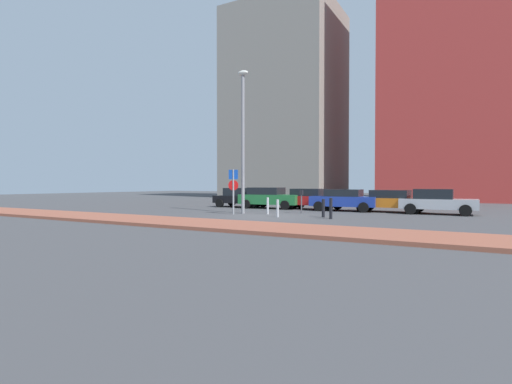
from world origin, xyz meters
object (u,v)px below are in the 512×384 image
object	(u,v)px
parking_meter	(301,198)
traffic_bollard_mid	(323,208)
parked_car_silver	(437,201)
street_lamp	(243,131)
parked_car_red	(312,199)
parked_car_black	(241,197)
parked_car_green	(269,197)
parking_sign_post	(233,186)
traffic_bollard_edge	(278,208)
parked_car_blue	(344,199)
traffic_bollard_near	(268,206)
parked_car_orange	(390,200)
traffic_bollard_far	(331,208)

from	to	relation	value
parking_meter	traffic_bollard_mid	distance (m)	2.92
parked_car_silver	parking_meter	distance (m)	7.86
street_lamp	parked_car_red	bearing A→B (deg)	68.09
parked_car_black	parked_car_green	bearing A→B (deg)	-6.05
parking_sign_post	traffic_bollard_edge	distance (m)	3.33
parking_sign_post	street_lamp	size ratio (longest dim) A/B	0.31
parked_car_green	street_lamp	world-z (taller)	street_lamp
parked_car_red	parked_car_silver	xyz separation A→B (m)	(7.94, -0.55, 0.01)
parking_meter	traffic_bollard_mid	size ratio (longest dim) A/B	1.44
parking_meter	traffic_bollard_mid	xyz separation A→B (m)	(2.09, -2.00, -0.42)
parked_car_blue	parked_car_red	bearing A→B (deg)	168.28
traffic_bollard_near	parked_car_blue	bearing A→B (deg)	57.90
parked_car_red	parking_meter	bearing A→B (deg)	-78.36
parked_car_green	parking_sign_post	size ratio (longest dim) A/B	1.72
parked_car_blue	street_lamp	xyz separation A→B (m)	(-4.66, -5.09, 4.16)
parked_car_orange	traffic_bollard_mid	distance (m)	6.20
parked_car_blue	parked_car_silver	bearing A→B (deg)	-0.57
parked_car_silver	traffic_bollard_mid	distance (m)	7.31
parked_car_blue	traffic_bollard_near	size ratio (longest dim) A/B	4.37
parked_car_green	traffic_bollard_mid	world-z (taller)	parked_car_green
parked_car_orange	traffic_bollard_near	distance (m)	7.97
parked_car_black	parked_car_red	size ratio (longest dim) A/B	0.97
street_lamp	traffic_bollard_edge	size ratio (longest dim) A/B	9.09
parked_car_silver	parking_meter	world-z (taller)	parked_car_silver
traffic_bollard_edge	parking_sign_post	bearing A→B (deg)	172.11
parked_car_red	traffic_bollard_mid	xyz separation A→B (m)	(2.87, -5.81, -0.27)
parked_car_orange	parking_sign_post	bearing A→B (deg)	-140.49
street_lamp	parking_meter	bearing A→B (deg)	30.48
parked_car_black	street_lamp	world-z (taller)	street_lamp
parked_car_silver	traffic_bollard_mid	xyz separation A→B (m)	(-5.07, -5.26, -0.28)
parked_car_silver	street_lamp	world-z (taller)	street_lamp
parked_car_black	traffic_bollard_far	world-z (taller)	parked_car_black
parked_car_green	parking_meter	size ratio (longest dim) A/B	3.24
parked_car_blue	parking_meter	size ratio (longest dim) A/B	3.09
parked_car_black	traffic_bollard_near	bearing A→B (deg)	-45.94
parked_car_black	parked_car_red	bearing A→B (deg)	2.53
parked_car_orange	traffic_bollard_far	world-z (taller)	parked_car_orange
parked_car_red	street_lamp	world-z (taller)	street_lamp
traffic_bollard_far	traffic_bollard_near	bearing A→B (deg)	164.83
parking_sign_post	traffic_bollard_edge	size ratio (longest dim) A/B	2.80
parked_car_silver	traffic_bollard_near	world-z (taller)	parked_car_silver
parked_car_black	street_lamp	xyz separation A→B (m)	(3.41, -5.34, 4.15)
parking_meter	parked_car_black	bearing A→B (deg)	151.11
traffic_bollard_far	street_lamp	bearing A→B (deg)	170.64
parked_car_red	traffic_bollard_far	distance (m)	7.44
parked_car_black	parked_car_blue	distance (m)	8.07
parked_car_red	street_lamp	size ratio (longest dim) A/B	0.51
parked_car_red	traffic_bollard_near	size ratio (longest dim) A/B	4.41
parked_car_silver	parking_sign_post	bearing A→B (deg)	-150.49
parked_car_orange	street_lamp	xyz separation A→B (m)	(-7.51, -5.50, 4.18)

